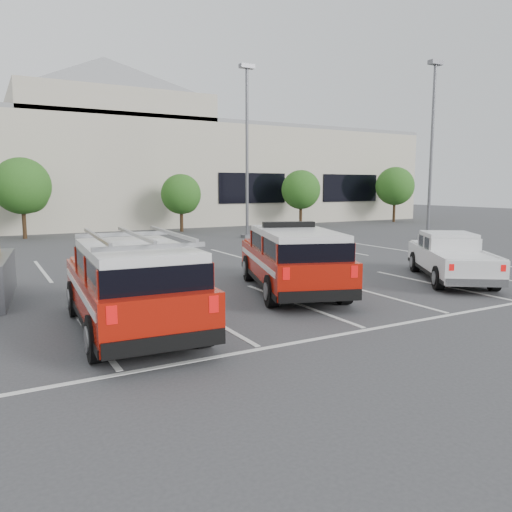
{
  "coord_description": "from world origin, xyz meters",
  "views": [
    {
      "loc": [
        -7.31,
        -10.94,
        3.12
      ],
      "look_at": [
        -0.11,
        2.04,
        1.05
      ],
      "focal_mm": 35.0,
      "sensor_mm": 36.0,
      "label": 1
    }
  ],
  "objects_px": {
    "tree_far_right": "(395,187)",
    "ladder_suv": "(133,292)",
    "convention_building": "(81,167)",
    "fire_chief_suv": "(292,264)",
    "light_pole_right": "(431,151)",
    "tree_right": "(302,191)",
    "light_pole_mid": "(247,152)",
    "white_pickup": "(450,262)",
    "tree_mid_left": "(24,188)",
    "tree_mid_right": "(182,196)"
  },
  "relations": [
    {
      "from": "ladder_suv",
      "to": "convention_building",
      "type": "bearing_deg",
      "value": 85.3
    },
    {
      "from": "tree_mid_left",
      "to": "fire_chief_suv",
      "type": "relative_size",
      "value": 0.78
    },
    {
      "from": "convention_building",
      "to": "tree_right",
      "type": "bearing_deg",
      "value": -33.37
    },
    {
      "from": "convention_building",
      "to": "light_pole_right",
      "type": "xyz_separation_m",
      "value": [
        15.82,
        -21.86,
        0.47
      ]
    },
    {
      "from": "tree_far_right",
      "to": "light_pole_mid",
      "type": "relative_size",
      "value": 0.47
    },
    {
      "from": "convention_building",
      "to": "white_pickup",
      "type": "relative_size",
      "value": 11.51
    },
    {
      "from": "tree_right",
      "to": "tree_far_right",
      "type": "bearing_deg",
      "value": 0.0
    },
    {
      "from": "convention_building",
      "to": "fire_chief_suv",
      "type": "xyz_separation_m",
      "value": [
        0.53,
        -30.55,
        -3.88
      ]
    },
    {
      "from": "white_pickup",
      "to": "ladder_suv",
      "type": "bearing_deg",
      "value": -141.29
    },
    {
      "from": "fire_chief_suv",
      "to": "ladder_suv",
      "type": "xyz_separation_m",
      "value": [
        -5.25,
        -1.77,
        0.03
      ]
    },
    {
      "from": "tree_mid_right",
      "to": "light_pole_mid",
      "type": "relative_size",
      "value": 0.39
    },
    {
      "from": "light_pole_right",
      "to": "white_pickup",
      "type": "relative_size",
      "value": 1.96
    },
    {
      "from": "fire_chief_suv",
      "to": "white_pickup",
      "type": "distance_m",
      "value": 5.77
    },
    {
      "from": "tree_right",
      "to": "light_pole_mid",
      "type": "height_order",
      "value": "light_pole_mid"
    },
    {
      "from": "tree_mid_right",
      "to": "fire_chief_suv",
      "type": "distance_m",
      "value": 21.25
    },
    {
      "from": "convention_building",
      "to": "tree_mid_right",
      "type": "relative_size",
      "value": 15.04
    },
    {
      "from": "light_pole_mid",
      "to": "ladder_suv",
      "type": "distance_m",
      "value": 20.55
    },
    {
      "from": "light_pole_mid",
      "to": "ladder_suv",
      "type": "bearing_deg",
      "value": -125.04
    },
    {
      "from": "ladder_suv",
      "to": "fire_chief_suv",
      "type": "bearing_deg",
      "value": 22.23
    },
    {
      "from": "ladder_suv",
      "to": "light_pole_mid",
      "type": "bearing_deg",
      "value": 58.57
    },
    {
      "from": "tree_right",
      "to": "tree_mid_right",
      "type": "bearing_deg",
      "value": -180.0
    },
    {
      "from": "tree_far_right",
      "to": "ladder_suv",
      "type": "relative_size",
      "value": 0.86
    },
    {
      "from": "light_pole_right",
      "to": "fire_chief_suv",
      "type": "relative_size",
      "value": 1.64
    },
    {
      "from": "tree_mid_left",
      "to": "light_pole_right",
      "type": "bearing_deg",
      "value": -29.95
    },
    {
      "from": "tree_mid_right",
      "to": "fire_chief_suv",
      "type": "relative_size",
      "value": 0.64
    },
    {
      "from": "convention_building",
      "to": "ladder_suv",
      "type": "xyz_separation_m",
      "value": [
        -4.72,
        -32.32,
        -3.85
      ]
    },
    {
      "from": "tree_right",
      "to": "tree_far_right",
      "type": "height_order",
      "value": "tree_far_right"
    },
    {
      "from": "tree_mid_right",
      "to": "tree_far_right",
      "type": "height_order",
      "value": "tree_far_right"
    },
    {
      "from": "tree_right",
      "to": "light_pole_mid",
      "type": "distance_m",
      "value": 10.38
    },
    {
      "from": "tree_right",
      "to": "tree_far_right",
      "type": "xyz_separation_m",
      "value": [
        10.0,
        0.0,
        0.27
      ]
    },
    {
      "from": "tree_right",
      "to": "light_pole_mid",
      "type": "xyz_separation_m",
      "value": [
        -8.09,
        -6.05,
        2.41
      ]
    },
    {
      "from": "ladder_suv",
      "to": "tree_right",
      "type": "bearing_deg",
      "value": 52.5
    },
    {
      "from": "light_pole_mid",
      "to": "light_pole_right",
      "type": "distance_m",
      "value": 10.82
    },
    {
      "from": "tree_mid_right",
      "to": "white_pickup",
      "type": "bearing_deg",
      "value": -86.58
    },
    {
      "from": "fire_chief_suv",
      "to": "white_pickup",
      "type": "height_order",
      "value": "fire_chief_suv"
    },
    {
      "from": "fire_chief_suv",
      "to": "tree_mid_left",
      "type": "bearing_deg",
      "value": 124.24
    },
    {
      "from": "white_pickup",
      "to": "ladder_suv",
      "type": "height_order",
      "value": "ladder_suv"
    },
    {
      "from": "fire_chief_suv",
      "to": "white_pickup",
      "type": "relative_size",
      "value": 1.2
    },
    {
      "from": "tree_mid_right",
      "to": "tree_right",
      "type": "xyz_separation_m",
      "value": [
        10.0,
        0.0,
        0.27
      ]
    },
    {
      "from": "convention_building",
      "to": "fire_chief_suv",
      "type": "relative_size",
      "value": 9.62
    },
    {
      "from": "tree_mid_left",
      "to": "fire_chief_suv",
      "type": "bearing_deg",
      "value": -74.83
    },
    {
      "from": "white_pickup",
      "to": "tree_mid_right",
      "type": "bearing_deg",
      "value": 128.04
    },
    {
      "from": "tree_right",
      "to": "fire_chief_suv",
      "type": "bearing_deg",
      "value": -124.75
    },
    {
      "from": "tree_mid_left",
      "to": "white_pickup",
      "type": "bearing_deg",
      "value": -62.52
    },
    {
      "from": "convention_building",
      "to": "tree_mid_left",
      "type": "bearing_deg",
      "value": -117.4
    },
    {
      "from": "tree_mid_left",
      "to": "light_pole_mid",
      "type": "bearing_deg",
      "value": -26.92
    },
    {
      "from": "convention_building",
      "to": "white_pickup",
      "type": "distance_m",
      "value": 32.4
    },
    {
      "from": "fire_chief_suv",
      "to": "ladder_suv",
      "type": "relative_size",
      "value": 1.1
    },
    {
      "from": "tree_far_right",
      "to": "light_pole_mid",
      "type": "height_order",
      "value": "light_pole_mid"
    },
    {
      "from": "fire_chief_suv",
      "to": "light_pole_right",
      "type": "bearing_deg",
      "value": 48.67
    }
  ]
}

